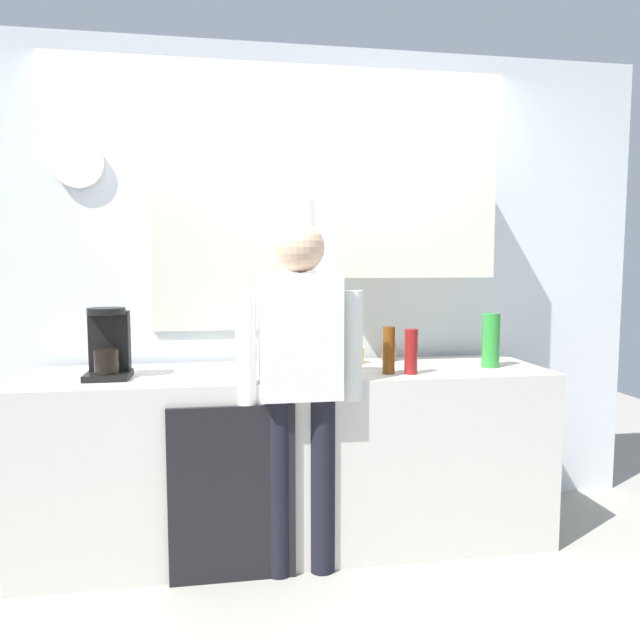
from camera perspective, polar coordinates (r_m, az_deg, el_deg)
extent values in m
plane|color=#9E998E|center=(2.94, -1.88, -23.34)|extent=(8.00, 8.00, 0.00)
cube|color=beige|center=(3.04, -2.66, -13.24)|extent=(2.57, 0.64, 0.89)
cube|color=black|center=(2.72, -8.55, -16.54)|extent=(0.56, 0.02, 0.80)
cube|color=silver|center=(3.31, -3.59, 3.41)|extent=(4.17, 0.10, 2.60)
cube|color=beige|center=(3.23, -8.57, 5.76)|extent=(0.86, 0.02, 0.76)
cube|color=#8CA5C6|center=(3.23, -8.57, 5.76)|extent=(0.80, 0.02, 0.70)
cube|color=silver|center=(3.25, 8.69, 10.17)|extent=(0.84, 0.32, 0.68)
cylinder|color=silver|center=(3.34, -22.58, 14.01)|extent=(0.26, 0.03, 0.26)
cube|color=black|center=(2.89, -19.97, -5.12)|extent=(0.20, 0.20, 0.03)
cube|color=black|center=(2.92, -19.85, -1.92)|extent=(0.18, 0.08, 0.28)
cylinder|color=black|center=(2.85, -20.13, -3.84)|extent=(0.11, 0.11, 0.11)
cylinder|color=black|center=(2.85, -20.16, 0.82)|extent=(0.17, 0.17, 0.03)
cylinder|color=olive|center=(3.06, -1.71, -2.13)|extent=(0.06, 0.06, 0.25)
cylinder|color=maroon|center=(2.85, 8.88, -3.05)|extent=(0.06, 0.06, 0.22)
cylinder|color=brown|center=(2.85, 6.73, -2.94)|extent=(0.06, 0.06, 0.23)
cylinder|color=#2D8C33|center=(3.13, 16.35, -1.90)|extent=(0.09, 0.09, 0.28)
cylinder|color=yellow|center=(3.14, 3.64, -3.48)|extent=(0.07, 0.07, 0.08)
cylinder|color=#B26647|center=(3.24, 6.74, -3.17)|extent=(0.08, 0.08, 0.09)
cylinder|color=#9E5638|center=(3.01, 0.59, -3.79)|extent=(0.10, 0.10, 0.09)
sphere|color=#2D7233|center=(3.00, 0.60, -1.72)|extent=(0.15, 0.15, 0.15)
cylinder|color=blue|center=(2.95, -4.67, -3.41)|extent=(0.06, 0.06, 0.15)
cone|color=white|center=(2.94, -4.68, -1.67)|extent=(0.02, 0.02, 0.03)
cylinder|color=black|center=(2.76, -4.05, -15.97)|extent=(0.12, 0.12, 0.82)
cylinder|color=black|center=(2.78, 0.22, -15.76)|extent=(0.12, 0.12, 0.82)
cube|color=white|center=(2.60, -1.95, -1.55)|extent=(0.36, 0.20, 0.56)
sphere|color=#D8AD8C|center=(2.58, -1.98, 7.08)|extent=(0.22, 0.22, 0.22)
cylinder|color=white|center=(2.59, -7.24, -2.74)|extent=(0.09, 0.09, 0.50)
cylinder|color=white|center=(2.65, 3.22, -2.52)|extent=(0.09, 0.09, 0.50)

